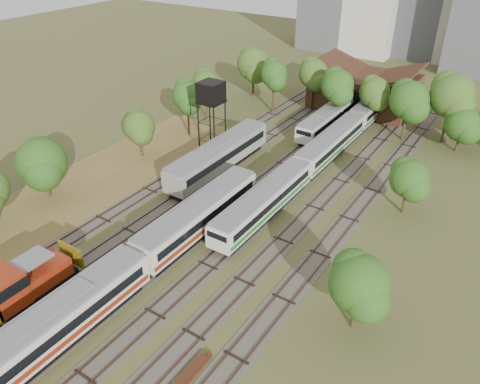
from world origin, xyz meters
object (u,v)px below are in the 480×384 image
Objects in this scene: railcar_green_set at (331,144)px; shunter_locomotive at (22,284)px; water_tower at (211,94)px; railcar_red_set at (138,263)px.

shunter_locomotive reaches higher than railcar_green_set.
shunter_locomotive is 0.80× the size of water_tower.
railcar_red_set is 32.57m from railcar_green_set.
railcar_red_set is at bearing -68.66° from water_tower.
railcar_green_set is at bearing 32.73° from water_tower.
railcar_green_set is 5.12× the size of water_tower.
water_tower is at bearing 111.34° from railcar_red_set.
railcar_green_set is at bearing 82.95° from railcar_red_set.
railcar_red_set is at bearing -97.05° from railcar_green_set.
railcar_green_set is 17.20m from water_tower.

